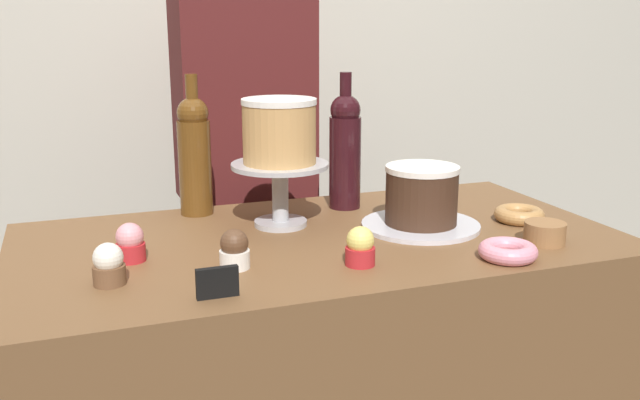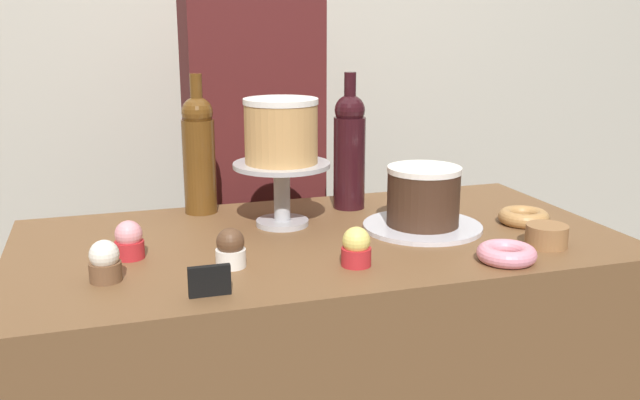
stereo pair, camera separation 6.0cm
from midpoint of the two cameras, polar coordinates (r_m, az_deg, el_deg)
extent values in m
cube|color=#BCB7A8|center=(2.28, -8.75, 13.46)|extent=(6.00, 0.05, 2.60)
cylinder|color=#B2B2B7|center=(1.56, -4.32, -1.87)|extent=(0.12, 0.12, 0.01)
cylinder|color=#B2B2B7|center=(1.54, -4.37, 0.48)|extent=(0.04, 0.04, 0.12)
cylinder|color=#B2B2B7|center=(1.53, -4.41, 2.83)|extent=(0.21, 0.21, 0.01)
cylinder|color=tan|center=(1.52, -4.46, 5.37)|extent=(0.16, 0.16, 0.13)
cylinder|color=white|center=(1.51, -4.52, 7.99)|extent=(0.16, 0.16, 0.01)
cylinder|color=silver|center=(1.55, 7.07, -2.06)|extent=(0.26, 0.26, 0.01)
cylinder|color=#3D2619|center=(1.54, 7.14, 0.20)|extent=(0.16, 0.16, 0.12)
cylinder|color=white|center=(1.52, 7.22, 2.53)|extent=(0.16, 0.16, 0.01)
cylinder|color=#5B3814|center=(1.66, -11.14, 2.58)|extent=(0.08, 0.08, 0.22)
sphere|color=#5B3814|center=(1.64, -11.36, 6.94)|extent=(0.07, 0.07, 0.07)
cylinder|color=#5B3814|center=(1.63, -11.44, 8.70)|extent=(0.03, 0.03, 0.08)
cylinder|color=black|center=(1.68, 1.02, 3.03)|extent=(0.08, 0.08, 0.22)
sphere|color=black|center=(1.66, 1.04, 7.33)|extent=(0.07, 0.07, 0.07)
cylinder|color=black|center=(1.66, 1.05, 9.07)|extent=(0.03, 0.03, 0.08)
cylinder|color=brown|center=(1.28, -18.05, -5.81)|extent=(0.06, 0.06, 0.03)
sphere|color=white|center=(1.27, -18.16, -4.48)|extent=(0.05, 0.05, 0.05)
cylinder|color=red|center=(1.31, 1.96, -4.59)|extent=(0.06, 0.06, 0.03)
sphere|color=#EFDB6B|center=(1.30, 1.97, -3.29)|extent=(0.05, 0.05, 0.05)
cylinder|color=red|center=(1.38, -16.34, -4.10)|extent=(0.06, 0.06, 0.03)
sphere|color=pink|center=(1.37, -16.43, -2.87)|extent=(0.05, 0.05, 0.05)
cylinder|color=white|center=(1.30, -8.26, -4.79)|extent=(0.06, 0.06, 0.03)
sphere|color=brown|center=(1.29, -8.31, -3.48)|extent=(0.05, 0.05, 0.05)
torus|color=#B27F47|center=(1.64, 14.88, -1.16)|extent=(0.11, 0.11, 0.03)
torus|color=pink|center=(1.38, 13.82, -4.06)|extent=(0.11, 0.11, 0.03)
cylinder|color=olive|center=(1.50, 16.66, -3.17)|extent=(0.08, 0.08, 0.01)
cylinder|color=olive|center=(1.49, 16.69, -2.77)|extent=(0.08, 0.08, 0.01)
cylinder|color=olive|center=(1.49, 16.72, -2.37)|extent=(0.08, 0.08, 0.01)
cylinder|color=olive|center=(1.49, 16.75, -1.96)|extent=(0.08, 0.08, 0.01)
cube|color=black|center=(1.17, -9.81, -6.63)|extent=(0.07, 0.01, 0.05)
cube|color=black|center=(2.14, -6.54, -10.79)|extent=(0.28, 0.18, 0.85)
cube|color=#4C1919|center=(1.95, -7.13, 8.21)|extent=(0.36, 0.22, 0.55)
camera|label=1|loc=(0.03, -91.18, -0.30)|focal=39.37mm
camera|label=2|loc=(0.03, 88.82, 0.30)|focal=39.37mm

